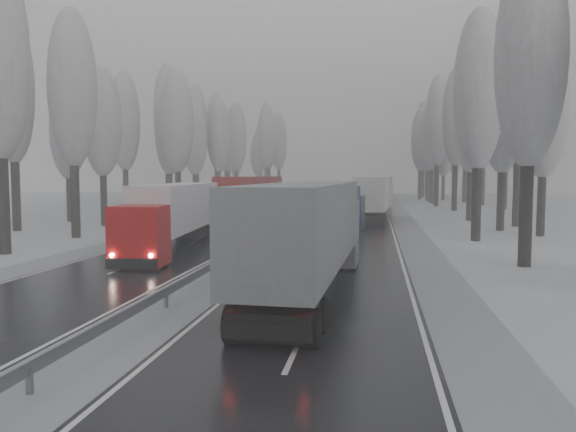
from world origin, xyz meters
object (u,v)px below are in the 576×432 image
(truck_blue_box, at_px, (333,209))
(truck_cream_box, at_px, (376,195))
(box_truck_distant, at_px, (349,195))
(truck_red_red, at_px, (248,195))
(truck_red_white, at_px, (174,212))
(truck_grey_tarp, at_px, (311,229))

(truck_blue_box, xyz_separation_m, truck_cream_box, (3.08, 16.57, 0.41))
(box_truck_distant, relative_size, truck_red_red, 0.41)
(truck_red_white, bearing_deg, truck_blue_box, 35.39)
(truck_red_white, bearing_deg, truck_grey_tarp, -54.50)
(box_truck_distant, distance_m, truck_red_red, 41.52)
(truck_cream_box, bearing_deg, truck_red_red, -163.82)
(box_truck_distant, relative_size, truck_red_white, 0.45)
(truck_red_white, bearing_deg, truck_cream_box, 57.76)
(truck_grey_tarp, relative_size, box_truck_distant, 2.37)
(truck_red_white, distance_m, truck_red_red, 21.96)
(truck_grey_tarp, height_order, truck_red_white, truck_grey_tarp)
(box_truck_distant, bearing_deg, truck_red_white, -102.64)
(truck_blue_box, height_order, box_truck_distant, truck_blue_box)
(truck_grey_tarp, bearing_deg, box_truck_distant, 93.88)
(box_truck_distant, xyz_separation_m, truck_red_white, (-7.90, -62.62, 1.07))
(truck_blue_box, distance_m, truck_red_white, 12.37)
(truck_cream_box, distance_m, box_truck_distant, 38.24)
(truck_grey_tarp, distance_m, truck_cream_box, 36.18)
(truck_grey_tarp, xyz_separation_m, box_truck_distant, (-2.03, 74.04, -1.23))
(truck_grey_tarp, relative_size, truck_red_white, 1.06)
(truck_blue_box, bearing_deg, truck_grey_tarp, -80.85)
(box_truck_distant, height_order, truck_red_red, truck_red_red)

